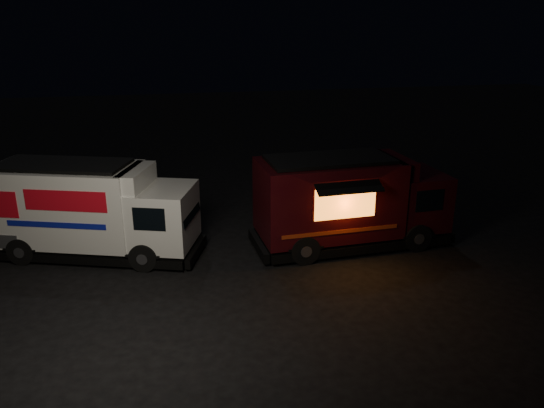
{
  "coord_description": "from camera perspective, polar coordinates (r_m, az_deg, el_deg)",
  "views": [
    {
      "loc": [
        -0.99,
        -13.4,
        6.9
      ],
      "look_at": [
        2.38,
        2.0,
        1.39
      ],
      "focal_mm": 35.0,
      "sensor_mm": 36.0,
      "label": 1
    }
  ],
  "objects": [
    {
      "name": "ground",
      "position": [
        15.1,
        -7.3,
        -8.09
      ],
      "size": [
        80.0,
        80.0,
        0.0
      ],
      "primitive_type": "plane",
      "color": "black",
      "rests_on": "ground"
    },
    {
      "name": "white_truck",
      "position": [
        16.9,
        -18.58,
        -0.62
      ],
      "size": [
        6.73,
        4.15,
        2.89
      ],
      "primitive_type": null,
      "rotation": [
        0.0,
        0.0,
        -0.34
      ],
      "color": "silver",
      "rests_on": "ground"
    },
    {
      "name": "red_truck",
      "position": [
        16.93,
        8.65,
        0.33
      ],
      "size": [
        6.41,
        2.6,
        2.94
      ],
      "primitive_type": null,
      "rotation": [
        0.0,
        0.0,
        0.04
      ],
      "color": "black",
      "rests_on": "ground"
    }
  ]
}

